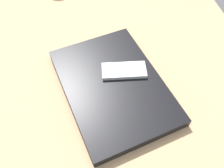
% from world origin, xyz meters
% --- Properties ---
extents(desk_surface, '(1.20, 0.80, 0.03)m').
position_xyz_m(desk_surface, '(0.00, 0.00, 0.01)').
color(desk_surface, tan).
rests_on(desk_surface, ground).
extents(laptop_closed, '(0.37, 0.30, 0.02)m').
position_xyz_m(laptop_closed, '(0.10, -0.00, 0.04)').
color(laptop_closed, black).
rests_on(laptop_closed, desk_surface).
extents(cell_phone_on_laptop, '(0.06, 0.11, 0.01)m').
position_xyz_m(cell_phone_on_laptop, '(0.07, 0.03, 0.06)').
color(cell_phone_on_laptop, silver).
rests_on(cell_phone_on_laptop, laptop_closed).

